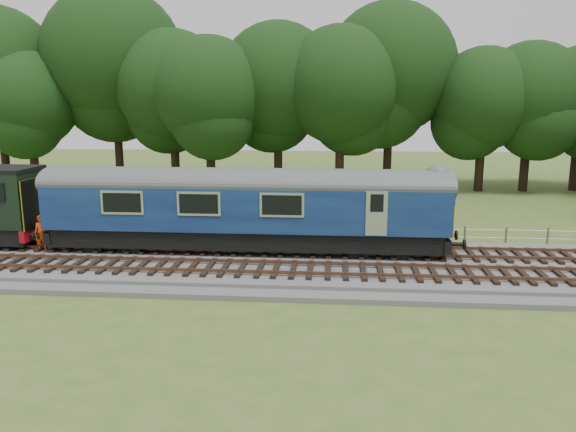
{
  "coord_description": "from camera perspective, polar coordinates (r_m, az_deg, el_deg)",
  "views": [
    {
      "loc": [
        -0.45,
        -23.35,
        7.04
      ],
      "look_at": [
        -2.59,
        1.4,
        2.0
      ],
      "focal_mm": 35.0,
      "sensor_mm": 36.0,
      "label": 1
    }
  ],
  "objects": [
    {
      "name": "ground",
      "position": [
        24.39,
        5.8,
        -5.37
      ],
      "size": [
        120.0,
        120.0,
        0.0
      ],
      "primitive_type": "plane",
      "color": "#3E6224",
      "rests_on": "ground"
    },
    {
      "name": "dmu_railcar",
      "position": [
        25.47,
        -4.33,
        1.41
      ],
      "size": [
        18.05,
        2.86,
        3.88
      ],
      "color": "black",
      "rests_on": "ground"
    },
    {
      "name": "track_north",
      "position": [
        25.63,
        5.78,
        -3.57
      ],
      "size": [
        67.2,
        2.4,
        0.21
      ],
      "color": "black",
      "rests_on": "ballast"
    },
    {
      "name": "ballast",
      "position": [
        24.34,
        5.81,
        -4.97
      ],
      "size": [
        70.0,
        7.0,
        0.35
      ],
      "primitive_type": "cube",
      "color": "#4C4C4F",
      "rests_on": "ground"
    },
    {
      "name": "worker",
      "position": [
        27.98,
        -23.76,
        -1.6
      ],
      "size": [
        0.7,
        0.55,
        1.67
      ],
      "primitive_type": "imported",
      "rotation": [
        0.0,
        0.0,
        0.28
      ],
      "color": "#FF4A0D",
      "rests_on": "ballast"
    },
    {
      "name": "tree_line",
      "position": [
        45.9,
        5.44,
        2.6
      ],
      "size": [
        70.0,
        8.0,
        18.0
      ],
      "primitive_type": null,
      "color": "black",
      "rests_on": "ground"
    },
    {
      "name": "track_south",
      "position": [
        22.74,
        5.88,
        -5.53
      ],
      "size": [
        67.2,
        2.4,
        0.21
      ],
      "color": "black",
      "rests_on": "ballast"
    },
    {
      "name": "fence",
      "position": [
        28.73,
        5.68,
        -2.77
      ],
      "size": [
        64.0,
        0.12,
        1.0
      ],
      "primitive_type": null,
      "color": "#6B6054",
      "rests_on": "ground"
    }
  ]
}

